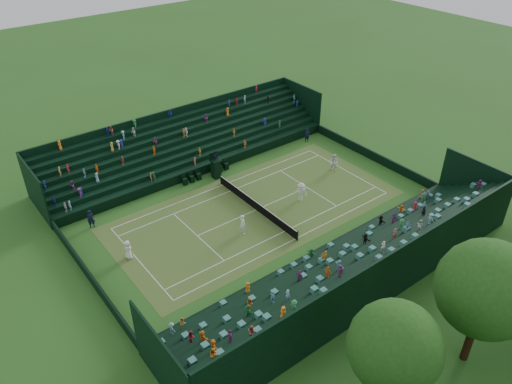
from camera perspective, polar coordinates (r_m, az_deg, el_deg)
ground at (r=46.33m, az=0.00°, el=-2.08°), size 160.00×160.00×0.00m
court_surface at (r=46.33m, az=0.00°, el=-2.07°), size 12.97×26.77×0.01m
perimeter_wall_north at (r=55.74m, az=13.09°, el=4.13°), size 17.17×0.20×1.00m
perimeter_wall_south at (r=40.47m, az=-18.38°, el=-9.28°), size 17.17×0.20×1.00m
perimeter_wall_east at (r=41.01m, az=7.30°, el=-6.89°), size 0.20×31.77×1.00m
perimeter_wall_west at (r=51.98m, az=-5.72°, el=2.65°), size 0.20×31.77×1.00m
north_grandstand at (r=38.28m, az=11.77°, el=-8.78°), size 6.60×32.00×4.90m
south_grandstand at (r=54.67m, az=-8.15°, el=5.33°), size 6.60×32.00×4.90m
tennis_net at (r=46.03m, az=0.00°, el=-1.54°), size 11.67×0.10×1.06m
umpire_chair at (r=50.73m, az=-4.62°, el=2.95°), size 0.98×0.98×3.08m
courtside_chairs at (r=51.42m, az=-5.75°, el=2.14°), size 0.47×5.45×1.02m
player_near_west at (r=41.69m, az=-14.43°, el=-6.41°), size 0.96×0.77×1.72m
player_near_east at (r=42.97m, az=-1.54°, el=-3.69°), size 0.72×0.49×1.91m
player_far_west at (r=52.47m, az=8.90°, el=3.30°), size 1.12×0.97×1.94m
player_far_east at (r=47.39m, az=5.15°, el=0.04°), size 1.41×1.23×1.89m
line_judge_north at (r=58.15m, az=5.87°, el=6.48°), size 0.55×0.69×1.65m
line_judge_south at (r=46.01m, az=-18.33°, el=-2.94°), size 0.53×0.71×1.77m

